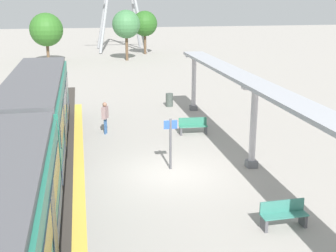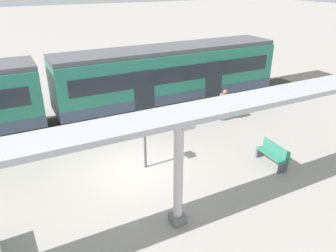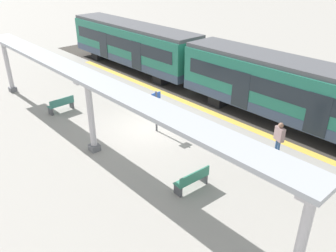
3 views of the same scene
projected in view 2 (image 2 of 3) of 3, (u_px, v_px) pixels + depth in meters
ground_plane at (134, 169)px, 13.00m from camera, size 176.00×176.00×0.00m
tactile_edge_strip at (105, 133)px, 16.02m from camera, size 0.46×26.23×0.01m
trackbed at (95, 120)px, 17.49m from camera, size 3.20×38.23×0.01m
train_far_carriage at (170, 76)px, 18.63m from camera, size 2.65×12.95×3.48m
canopy_pillar_second at (178, 173)px, 9.42m from camera, size 1.10×0.44×3.53m
canopy_beam at (176, 116)px, 8.62m from camera, size 1.20×21.22×0.16m
bench_mid_platform at (273, 154)px, 13.17m from camera, size 1.52×0.53×0.86m
platform_info_sign at (145, 137)px, 12.58m from camera, size 0.56×0.10×2.20m
passenger_waiting_near_edge at (224, 101)px, 16.96m from camera, size 0.40×0.54×1.71m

